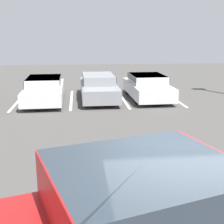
{
  "coord_description": "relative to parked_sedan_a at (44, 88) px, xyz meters",
  "views": [
    {
      "loc": [
        -1.63,
        -3.69,
        3.26
      ],
      "look_at": [
        -0.67,
        5.18,
        1.0
      ],
      "focal_mm": 50.0,
      "sensor_mm": 36.0,
      "label": 1
    }
  ],
  "objects": [
    {
      "name": "stall_stripe_a",
      "position": [
        -1.32,
        0.2,
        -0.63
      ],
      "size": [
        0.12,
        4.8,
        0.01
      ],
      "primitive_type": "cube",
      "color": "white",
      "rests_on": "ground_plane"
    },
    {
      "name": "stall_stripe_b",
      "position": [
        1.29,
        0.2,
        -0.63
      ],
      "size": [
        0.12,
        4.8,
        0.01
      ],
      "primitive_type": "cube",
      "color": "white",
      "rests_on": "ground_plane"
    },
    {
      "name": "stall_stripe_c",
      "position": [
        3.91,
        0.2,
        -0.63
      ],
      "size": [
        0.12,
        4.8,
        0.01
      ],
      "primitive_type": "cube",
      "color": "white",
      "rests_on": "ground_plane"
    },
    {
      "name": "stall_stripe_d",
      "position": [
        6.52,
        0.2,
        -0.63
      ],
      "size": [
        0.12,
        4.8,
        0.01
      ],
      "primitive_type": "cube",
      "color": "white",
      "rests_on": "ground_plane"
    },
    {
      "name": "parked_sedan_a",
      "position": [
        0.0,
        0.0,
        0.0
      ],
      "size": [
        1.89,
        4.83,
        1.17
      ],
      "rotation": [
        0.0,
        0.0,
        -1.55
      ],
      "color": "silver",
      "rests_on": "ground_plane"
    },
    {
      "name": "parked_sedan_b",
      "position": [
        2.67,
        0.21,
        0.03
      ],
      "size": [
        1.76,
        4.75,
        1.24
      ],
      "rotation": [
        0.0,
        0.0,
        -1.56
      ],
      "color": "gray",
      "rests_on": "ground_plane"
    },
    {
      "name": "parked_sedan_c",
      "position": [
        5.16,
        0.06,
        0.01
      ],
      "size": [
        1.9,
        4.38,
        1.22
      ],
      "rotation": [
        0.0,
        0.0,
        -1.55
      ],
      "color": "silver",
      "rests_on": "ground_plane"
    }
  ]
}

